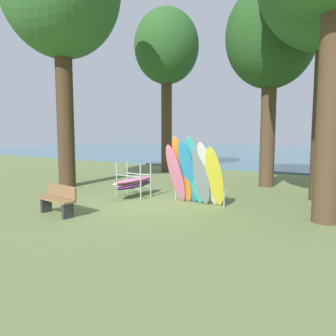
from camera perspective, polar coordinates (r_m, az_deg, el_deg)
name	(u,v)px	position (r m, az deg, el deg)	size (l,w,h in m)	color
ground_plane	(144,203)	(11.09, -4.18, -6.06)	(80.00, 80.00, 0.00)	olive
lake_water	(307,154)	(37.86, 22.85, 2.26)	(80.00, 36.00, 0.10)	#477084
tree_mid_behind	(167,49)	(20.13, -0.25, 19.82)	(3.71, 3.71, 9.38)	#4C3823
tree_far_left_back	(271,39)	(15.37, 17.32, 20.48)	(3.75, 3.75, 8.49)	#4C3823
leaning_board_pile	(194,174)	(10.60, 4.56, -0.98)	(2.01, 1.00, 2.24)	pink
board_storage_rack	(134,182)	(12.13, -5.89, -2.50)	(1.15, 2.13, 1.25)	#9EA0A5
park_bench	(58,199)	(9.97, -18.45, -5.11)	(1.44, 0.58, 0.85)	#2D2D33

